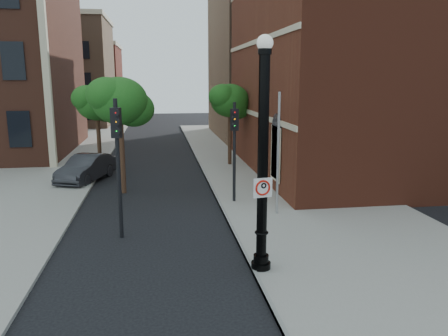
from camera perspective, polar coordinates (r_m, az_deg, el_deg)
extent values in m
plane|color=black|center=(12.13, -5.30, -15.40)|extent=(120.00, 120.00, 0.00)
cube|color=gray|center=(22.47, 8.58, -2.52)|extent=(8.00, 60.00, 0.12)
cube|color=gray|center=(30.50, -24.57, 0.29)|extent=(10.00, 50.00, 0.12)
cube|color=gray|center=(21.65, -1.48, -2.90)|extent=(0.10, 60.00, 0.14)
cube|color=maroon|center=(29.82, 25.62, 11.48)|extent=(22.00, 16.00, 12.00)
cube|color=black|center=(20.85, 6.81, 1.88)|extent=(0.08, 1.40, 2.40)
cube|color=beige|center=(25.48, 3.92, 7.10)|extent=(0.06, 16.00, 0.25)
cube|color=beige|center=(25.48, 4.05, 16.10)|extent=(0.06, 16.00, 0.25)
cube|color=beige|center=(28.57, -22.36, 13.79)|extent=(0.40, 0.40, 14.00)
cube|color=brown|center=(55.98, -20.88, 11.40)|extent=(12.00, 12.00, 12.00)
cube|color=maroon|center=(69.74, -18.43, 10.64)|extent=(12.00, 12.00, 10.00)
cube|color=brown|center=(44.05, 13.80, 13.26)|extent=(22.00, 14.00, 14.00)
cylinder|color=black|center=(12.99, 4.84, -12.76)|extent=(0.56, 0.56, 0.30)
cylinder|color=black|center=(12.89, 4.86, -11.74)|extent=(0.44, 0.44, 0.25)
cylinder|color=black|center=(12.05, 5.09, 0.59)|extent=(0.30, 0.30, 5.81)
torus|color=black|center=(12.59, 4.92, -8.39)|extent=(0.40, 0.40, 0.06)
cylinder|color=black|center=(11.85, 5.35, 14.91)|extent=(0.36, 0.36, 0.15)
sphere|color=silver|center=(11.87, 5.37, 15.97)|extent=(0.44, 0.44, 0.44)
cube|color=white|center=(12.03, 5.09, -2.59)|extent=(0.55, 0.11, 0.55)
cube|color=black|center=(11.97, 5.11, -1.41)|extent=(0.55, 0.10, 0.05)
cube|color=black|center=(12.09, 5.07, -3.75)|extent=(0.55, 0.10, 0.05)
cube|color=black|center=(11.93, 3.97, -2.69)|extent=(0.05, 0.01, 0.55)
cube|color=black|center=(12.13, 6.19, -2.49)|extent=(0.05, 0.01, 0.55)
torus|color=red|center=(12.03, 5.09, -2.59)|extent=(0.44, 0.13, 0.44)
cube|color=red|center=(12.03, 5.09, -2.59)|extent=(0.31, 0.06, 0.31)
cube|color=black|center=(12.01, 4.87, -2.61)|extent=(0.05, 0.01, 0.26)
torus|color=black|center=(12.02, 5.20, -2.30)|extent=(0.18, 0.08, 0.17)
cylinder|color=black|center=(11.97, 5.11, -1.44)|extent=(0.03, 0.02, 0.03)
imported|color=#2A2A2E|center=(24.86, -17.51, -0.01)|extent=(2.92, 4.63, 1.44)
cylinder|color=black|center=(15.34, -13.62, -0.27)|extent=(0.14, 0.14, 4.85)
cube|color=black|center=(15.10, -13.91, 5.75)|extent=(0.37, 0.35, 1.01)
sphere|color=#E50505|center=(14.91, -13.87, 7.04)|extent=(0.18, 0.18, 0.18)
sphere|color=#FF8C00|center=(14.93, -13.81, 5.89)|extent=(0.18, 0.18, 0.18)
sphere|color=#00E519|center=(14.97, -13.76, 4.73)|extent=(0.18, 0.18, 0.18)
cylinder|color=black|center=(19.14, 1.36, 1.85)|extent=(0.13, 0.13, 4.50)
cube|color=black|center=(18.95, 1.38, 6.33)|extent=(0.35, 0.34, 0.94)
sphere|color=#E50505|center=(18.77, 1.30, 7.29)|extent=(0.17, 0.17, 0.17)
sphere|color=#FF8C00|center=(18.79, 1.30, 6.43)|extent=(0.17, 0.17, 0.17)
sphere|color=#00E519|center=(18.82, 1.30, 5.58)|extent=(0.17, 0.17, 0.17)
cylinder|color=#999999|center=(17.42, 7.06, 1.61)|extent=(0.10, 0.10, 5.00)
cylinder|color=#341F15|center=(21.55, -13.17, 2.20)|extent=(0.24, 0.24, 4.17)
ellipsoid|color=#164813|center=(21.30, -13.47, 8.53)|extent=(2.62, 2.62, 2.23)
ellipsoid|color=#164813|center=(21.76, -11.74, 7.56)|extent=(2.02, 2.02, 1.72)
ellipsoid|color=#164813|center=(20.99, -15.06, 9.22)|extent=(1.91, 1.91, 1.62)
cylinder|color=#341F15|center=(26.88, -16.02, 3.52)|extent=(0.24, 0.24, 3.84)
ellipsoid|color=#164813|center=(26.68, -16.28, 8.18)|extent=(2.41, 2.41, 2.05)
ellipsoid|color=#164813|center=(27.07, -14.96, 7.48)|extent=(1.86, 1.86, 1.58)
ellipsoid|color=#164813|center=(26.41, -17.48, 8.68)|extent=(1.75, 1.75, 1.49)
cylinder|color=#341F15|center=(27.68, 0.76, 4.22)|extent=(0.24, 0.24, 3.87)
ellipsoid|color=#164813|center=(27.49, 0.77, 8.80)|extent=(2.43, 2.43, 2.07)
ellipsoid|color=#164813|center=(28.04, 1.75, 8.06)|extent=(1.88, 1.88, 1.60)
ellipsoid|color=#164813|center=(27.07, -0.16, 9.34)|extent=(1.77, 1.77, 1.50)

